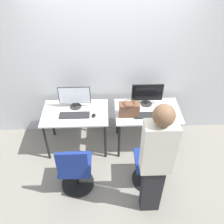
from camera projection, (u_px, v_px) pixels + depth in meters
ground_plane at (112, 158)px, 4.10m from camera, size 20.00×20.00×0.00m
wall_back at (111, 59)px, 3.80m from camera, size 12.00×0.05×2.80m
desk_left at (76, 117)px, 3.92m from camera, size 1.02×0.65×0.73m
monitor_left at (75, 97)px, 3.85m from camera, size 0.49×0.18×0.38m
keyboard_left at (75, 115)px, 3.80m from camera, size 0.46×0.15×0.02m
mouse_left at (94, 115)px, 3.78m from camera, size 0.06×0.09×0.03m
office_chair_left at (75, 171)px, 3.44m from camera, size 0.48×0.48×0.91m
desk_right at (147, 115)px, 3.96m from camera, size 1.02×0.65×0.73m
monitor_right at (147, 94)px, 3.90m from camera, size 0.49×0.18×0.38m
keyboard_right at (149, 115)px, 3.79m from camera, size 0.46×0.15×0.02m
mouse_right at (168, 115)px, 3.80m from camera, size 0.06×0.09×0.03m
office_chair_right at (151, 166)px, 3.50m from camera, size 0.48×0.48×0.91m
person_right at (156, 160)px, 2.84m from camera, size 0.36×0.23×1.75m
handbag at (129, 109)px, 3.74m from camera, size 0.30×0.18×0.25m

